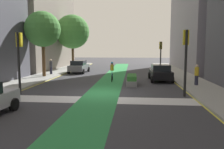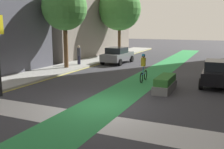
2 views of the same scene
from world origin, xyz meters
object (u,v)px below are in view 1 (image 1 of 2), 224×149
car_black_right_far (160,72)px  median_planter (132,80)px  car_grey_left_far (79,67)px  traffic_signal_far_right (161,51)px  traffic_signal_near_right (186,50)px  pedestrian_sidewalk_right_a (197,75)px  traffic_signal_near_left (19,51)px  pedestrian_sidewalk_left_a (51,66)px  cyclist_in_lane (112,71)px  street_tree_near (43,29)px  street_tree_far (72,32)px

car_black_right_far → median_planter: car_black_right_far is taller
car_grey_left_far → car_black_right_far: (9.43, -6.31, 0.00)m
traffic_signal_far_right → car_black_right_far: 8.10m
traffic_signal_near_right → pedestrian_sidewalk_right_a: bearing=64.8°
car_grey_left_far → median_planter: car_grey_left_far is taller
traffic_signal_far_right → traffic_signal_near_left: bearing=-126.7°
pedestrian_sidewalk_left_a → median_planter: pedestrian_sidewalk_left_a is taller
traffic_signal_near_left → cyclist_in_lane: traffic_signal_near_left is taller
traffic_signal_near_right → cyclist_in_lane: traffic_signal_near_right is taller
street_tree_near → car_grey_left_far: bearing=62.6°
street_tree_near → traffic_signal_near_right: bearing=-33.1°
traffic_signal_far_right → pedestrian_sidewalk_right_a: bearing=-81.8°
traffic_signal_far_right → car_black_right_far: traffic_signal_far_right is taller
pedestrian_sidewalk_right_a → median_planter: size_ratio=0.65×
traffic_signal_far_right → street_tree_near: 14.65m
car_grey_left_far → pedestrian_sidewalk_left_a: 3.93m
street_tree_near → traffic_signal_near_left: bearing=-78.5°
street_tree_near → median_planter: bearing=-23.2°
cyclist_in_lane → street_tree_far: street_tree_far is taller
traffic_signal_near_right → traffic_signal_near_left: size_ratio=1.03×
traffic_signal_near_left → median_planter: bearing=30.8°
pedestrian_sidewalk_left_a → traffic_signal_near_left: bearing=-80.7°
cyclist_in_lane → pedestrian_sidewalk_left_a: (-7.43, 4.14, 0.06)m
car_grey_left_far → pedestrian_sidewalk_right_a: 15.27m
car_grey_left_far → pedestrian_sidewalk_left_a: size_ratio=2.46×
cyclist_in_lane → traffic_signal_far_right: bearing=57.5°
traffic_signal_near_right → car_grey_left_far: size_ratio=1.01×
car_grey_left_far → median_planter: bearing=-53.1°
traffic_signal_near_right → car_grey_left_far: traffic_signal_near_right is taller
traffic_signal_near_left → car_black_right_far: (10.28, 7.20, -2.12)m
traffic_signal_near_right → car_grey_left_far: (-10.16, 13.29, -2.19)m
traffic_signal_near_left → car_grey_left_far: bearing=86.4°
traffic_signal_far_right → cyclist_in_lane: (-5.48, -8.60, -1.80)m
car_grey_left_far → pedestrian_sidewalk_right_a: bearing=-38.5°
street_tree_near → street_tree_far: bearing=89.5°
pedestrian_sidewalk_right_a → street_tree_far: bearing=132.1°
traffic_signal_near_left → pedestrian_sidewalk_right_a: traffic_signal_near_left is taller
cyclist_in_lane → pedestrian_sidewalk_right_a: (7.08, -2.41, 0.03)m
car_grey_left_far → pedestrian_sidewalk_right_a: (11.94, -9.52, 0.20)m
traffic_signal_far_right → car_grey_left_far: (-10.35, -1.50, -1.97)m
car_grey_left_far → pedestrian_sidewalk_right_a: size_ratio=2.54×
street_tree_near → cyclist_in_lane: bearing=-15.9°
pedestrian_sidewalk_right_a → median_planter: (-5.21, 0.54, -0.60)m
cyclist_in_lane → street_tree_far: size_ratio=0.23×
car_grey_left_far → street_tree_far: street_tree_far is taller
traffic_signal_far_right → car_grey_left_far: bearing=-171.8°
car_black_right_far → pedestrian_sidewalk_left_a: bearing=164.5°
street_tree_far → pedestrian_sidewalk_right_a: bearing=-47.9°
traffic_signal_near_right → cyclist_in_lane: 8.39m
traffic_signal_near_left → traffic_signal_far_right: bearing=53.3°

